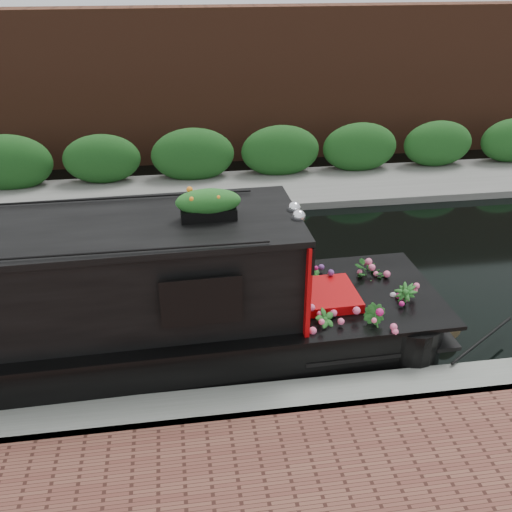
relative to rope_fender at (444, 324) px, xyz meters
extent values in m
plane|color=black|center=(-3.47, 2.00, -0.18)|extent=(80.00, 80.00, 0.00)
cube|color=gray|center=(-3.47, -1.30, -0.18)|extent=(40.00, 0.60, 0.50)
cube|color=slate|center=(-3.47, 6.20, -0.18)|extent=(40.00, 2.40, 0.34)
cube|color=#1C4E1B|center=(-3.47, 7.10, -0.18)|extent=(40.00, 1.10, 2.80)
cube|color=#512B1B|center=(-3.47, 9.20, -0.18)|extent=(40.00, 1.00, 8.00)
cube|color=#B5070A|center=(-2.38, 0.00, 1.23)|extent=(0.10, 1.73, 1.34)
cube|color=black|center=(-3.69, -0.88, 1.31)|extent=(0.89, 0.05, 0.54)
cube|color=#B5070A|center=(-1.86, 0.00, 0.52)|extent=(0.81, 0.91, 0.49)
sphere|color=white|center=(-2.37, -0.14, 2.01)|extent=(0.18, 0.18, 0.18)
sphere|color=white|center=(-2.37, 0.14, 2.01)|extent=(0.18, 0.18, 0.18)
cube|color=black|center=(-3.51, 0.00, 2.05)|extent=(0.71, 0.25, 0.15)
ellipsoid|color=orange|center=(-3.51, 0.00, 2.25)|extent=(0.78, 0.26, 0.24)
imported|color=#266824|center=(-2.06, -0.61, 0.55)|extent=(0.36, 0.31, 0.57)
imported|color=#266824|center=(-1.42, -0.73, 0.58)|extent=(0.41, 0.44, 0.63)
imported|color=#266824|center=(-1.03, 0.56, 0.55)|extent=(0.67, 0.67, 0.57)
imported|color=#266824|center=(-0.81, -0.23, 0.58)|extent=(0.45, 0.45, 0.62)
imported|color=#266824|center=(-1.89, 0.59, 0.53)|extent=(0.32, 0.34, 0.53)
cylinder|color=brown|center=(0.00, 0.00, 0.00)|extent=(0.35, 0.40, 0.35)
camera|label=1|loc=(-3.90, -6.69, 4.98)|focal=40.00mm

